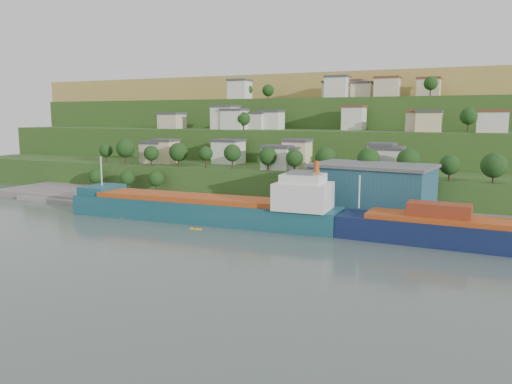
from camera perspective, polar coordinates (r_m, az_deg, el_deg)
The scene contains 11 objects.
ground at distance 123.77m, azimuth -7.74°, elevation -4.18°, with size 500.00×500.00×0.00m, color #43524D.
quay at distance 140.00m, azimuth 5.43°, elevation -2.64°, with size 220.00×26.00×4.00m, color slate.
pebble_beach at distance 174.52m, azimuth -19.21°, elevation -0.84°, with size 40.00×18.00×2.40m, color slate.
hillside at distance 279.44m, azimuth 11.11°, elevation 2.90°, with size 360.00×210.83×96.00m.
cargo_ship_near at distance 131.26m, azimuth -5.50°, elevation -2.05°, with size 74.83×15.23×19.11m.
cargo_ship_far at distance 114.78m, azimuth 26.73°, elevation -4.63°, with size 65.23×12.77×17.64m.
warehouse at distance 136.71m, azimuth 13.14°, elevation 0.48°, with size 33.13×22.72×12.80m.
caravan at distance 169.04m, azimuth -18.73°, elevation -0.17°, with size 6.69×2.79×3.12m, color silver.
dinghy at distance 163.12m, azimuth -15.61°, elevation -0.73°, with size 4.27×1.60×0.85m, color silver.
kayak_orange at distance 140.68m, azimuth -15.33°, elevation -2.76°, with size 3.13×1.69×0.79m.
kayak_yellow at distance 123.14m, azimuth -6.91°, elevation -4.12°, with size 3.14×0.84×0.78m.
Camera 1 is at (65.01, -101.72, 27.33)m, focal length 35.00 mm.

